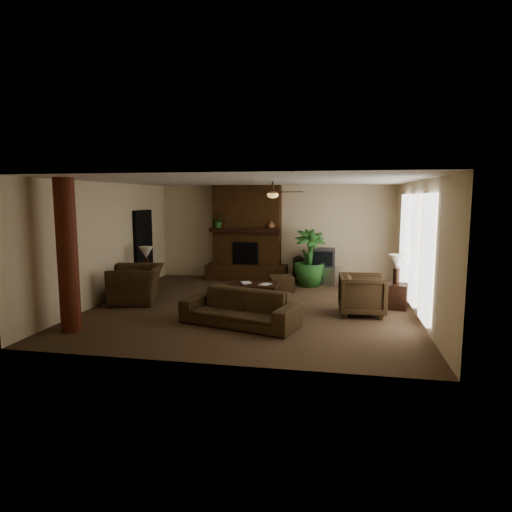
% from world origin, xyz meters
% --- Properties ---
extents(room_shell, '(7.00, 7.00, 7.00)m').
position_xyz_m(room_shell, '(0.00, 0.00, 1.40)').
color(room_shell, brown).
rests_on(room_shell, ground).
extents(fireplace, '(2.40, 0.70, 2.80)m').
position_xyz_m(fireplace, '(-0.80, 3.22, 1.16)').
color(fireplace, '#563317').
rests_on(fireplace, ground).
extents(windows, '(0.08, 3.65, 2.35)m').
position_xyz_m(windows, '(3.45, 0.20, 1.35)').
color(windows, white).
rests_on(windows, ground).
extents(log_column, '(0.36, 0.36, 2.80)m').
position_xyz_m(log_column, '(-2.95, -2.40, 1.40)').
color(log_column, maroon).
rests_on(log_column, ground).
extents(doorway, '(0.10, 1.00, 2.10)m').
position_xyz_m(doorway, '(-3.44, 1.80, 1.05)').
color(doorway, black).
rests_on(doorway, ground).
extents(ceiling_fan, '(1.35, 1.35, 0.37)m').
position_xyz_m(ceiling_fan, '(0.40, 0.30, 2.53)').
color(ceiling_fan, black).
rests_on(ceiling_fan, ceiling).
extents(sofa, '(2.36, 1.27, 0.89)m').
position_xyz_m(sofa, '(0.03, -1.45, 0.44)').
color(sofa, '#3F2E1B').
rests_on(sofa, ground).
extents(armchair_left, '(1.16, 1.47, 1.13)m').
position_xyz_m(armchair_left, '(-2.78, -0.05, 0.57)').
color(armchair_left, '#3F2E1B').
rests_on(armchair_left, ground).
extents(armchair_right, '(0.91, 0.96, 0.94)m').
position_xyz_m(armchair_right, '(2.39, -0.25, 0.47)').
color(armchair_right, '#3F2E1B').
rests_on(armchair_right, ground).
extents(coffee_table, '(1.20, 0.70, 0.43)m').
position_xyz_m(coffee_table, '(-0.10, 0.46, 0.37)').
color(coffee_table, black).
rests_on(coffee_table, ground).
extents(ottoman, '(0.75, 0.75, 0.40)m').
position_xyz_m(ottoman, '(0.43, 1.75, 0.20)').
color(ottoman, '#3F2E1B').
rests_on(ottoman, ground).
extents(tv_stand, '(0.97, 0.75, 0.50)m').
position_xyz_m(tv_stand, '(1.49, 2.97, 0.25)').
color(tv_stand, '#AEAFB1').
rests_on(tv_stand, ground).
extents(tv, '(0.65, 0.53, 0.52)m').
position_xyz_m(tv, '(1.47, 2.91, 0.76)').
color(tv, '#323234').
rests_on(tv, tv_stand).
extents(floor_vase, '(0.34, 0.34, 0.77)m').
position_xyz_m(floor_vase, '(0.76, 3.15, 0.43)').
color(floor_vase, black).
rests_on(floor_vase, ground).
extents(floor_plant, '(1.39, 1.78, 0.88)m').
position_xyz_m(floor_plant, '(1.10, 2.57, 0.44)').
color(floor_plant, '#2A5F26').
rests_on(floor_plant, ground).
extents(side_table_left, '(0.54, 0.54, 0.55)m').
position_xyz_m(side_table_left, '(-3.00, 0.94, 0.28)').
color(side_table_left, black).
rests_on(side_table_left, ground).
extents(lamp_left, '(0.45, 0.45, 0.65)m').
position_xyz_m(lamp_left, '(-2.97, 0.93, 1.00)').
color(lamp_left, black).
rests_on(lamp_left, side_table_left).
extents(side_table_right, '(0.60, 0.60, 0.55)m').
position_xyz_m(side_table_right, '(3.15, 0.44, 0.28)').
color(side_table_right, black).
rests_on(side_table_right, ground).
extents(lamp_right, '(0.39, 0.39, 0.65)m').
position_xyz_m(lamp_right, '(3.15, 0.44, 1.00)').
color(lamp_right, black).
rests_on(lamp_right, side_table_right).
extents(mantel_plant, '(0.46, 0.49, 0.33)m').
position_xyz_m(mantel_plant, '(-1.59, 2.94, 1.72)').
color(mantel_plant, '#2A5F26').
rests_on(mantel_plant, fireplace).
extents(mantel_vase, '(0.27, 0.28, 0.22)m').
position_xyz_m(mantel_vase, '(-0.03, 2.96, 1.67)').
color(mantel_vase, brown).
rests_on(mantel_vase, fireplace).
extents(book_a, '(0.20, 0.12, 0.29)m').
position_xyz_m(book_a, '(-0.35, 0.42, 0.57)').
color(book_a, '#999999').
rests_on(book_a, coffee_table).
extents(book_b, '(0.20, 0.10, 0.29)m').
position_xyz_m(book_b, '(0.13, 0.41, 0.58)').
color(book_b, '#999999').
rests_on(book_b, coffee_table).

